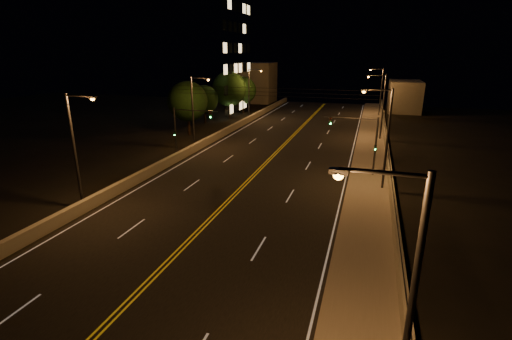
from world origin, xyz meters
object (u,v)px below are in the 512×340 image
(tree_2, at_px, (229,89))
(streetlight_2, at_px, (381,103))
(tree_1, at_px, (204,99))
(streetlight_5, at_px, (195,108))
(streetlight_1, at_px, (384,133))
(streetlight_3, at_px, (380,89))
(building_tower, at_px, (176,38))
(traffic_signal_right, at_px, (365,139))
(traffic_signal_left, at_px, (184,128))
(streetlight_6, at_px, (250,91))
(streetlight_4, at_px, (77,144))
(tree_0, at_px, (188,101))
(streetlight_0, at_px, (401,297))
(tree_3, at_px, (243,90))

(tree_2, bearing_deg, streetlight_2, -22.48)
(tree_1, bearing_deg, streetlight_5, -68.84)
(streetlight_1, relative_size, tree_2, 1.05)
(streetlight_3, distance_m, building_tower, 38.24)
(traffic_signal_right, bearing_deg, streetlight_3, 87.60)
(streetlight_3, relative_size, building_tower, 0.30)
(streetlight_2, relative_size, traffic_signal_left, 1.50)
(traffic_signal_right, bearing_deg, streetlight_6, 126.56)
(streetlight_4, bearing_deg, tree_0, 99.87)
(streetlight_5, xyz_separation_m, traffic_signal_right, (19.87, -5.17, -1.36))
(streetlight_0, xyz_separation_m, streetlight_3, (0.00, 62.65, 0.00))
(streetlight_4, xyz_separation_m, tree_0, (-4.56, 26.20, -0.24))
(streetlight_4, xyz_separation_m, tree_2, (-3.98, 40.90, 0.15))
(streetlight_5, distance_m, traffic_signal_right, 20.58)
(streetlight_0, height_order, streetlight_1, same)
(building_tower, distance_m, tree_2, 14.02)
(traffic_signal_right, height_order, tree_3, tree_3)
(streetlight_6, bearing_deg, tree_3, 119.55)
(streetlight_6, relative_size, traffic_signal_right, 1.50)
(tree_0, relative_size, tree_2, 0.93)
(traffic_signal_right, bearing_deg, streetlight_4, -144.75)
(streetlight_0, height_order, tree_1, streetlight_0)
(streetlight_0, relative_size, tree_0, 1.14)
(streetlight_5, xyz_separation_m, tree_2, (-3.98, 21.69, 0.15))
(streetlight_1, relative_size, tree_1, 1.39)
(streetlight_4, relative_size, tree_3, 1.24)
(streetlight_1, relative_size, streetlight_4, 1.00)
(streetlight_0, relative_size, traffic_signal_left, 1.50)
(traffic_signal_right, relative_size, tree_3, 0.83)
(streetlight_3, height_order, streetlight_5, same)
(traffic_signal_right, bearing_deg, tree_1, 140.79)
(streetlight_3, relative_size, tree_1, 1.39)
(tree_1, height_order, tree_2, tree_2)
(traffic_signal_left, bearing_deg, streetlight_4, -94.66)
(streetlight_3, relative_size, streetlight_4, 1.00)
(streetlight_1, relative_size, streetlight_6, 1.00)
(streetlight_5, relative_size, traffic_signal_left, 1.50)
(streetlight_1, relative_size, traffic_signal_right, 1.50)
(streetlight_0, distance_m, streetlight_3, 62.65)
(tree_2, height_order, tree_3, tree_2)
(streetlight_5, relative_size, building_tower, 0.30)
(streetlight_2, relative_size, streetlight_5, 1.00)
(streetlight_5, bearing_deg, streetlight_1, -21.96)
(streetlight_5, xyz_separation_m, traffic_signal_left, (1.15, -5.17, -1.36))
(streetlight_2, xyz_separation_m, tree_1, (-27.67, 4.96, -1.10))
(streetlight_0, height_order, tree_2, streetlight_0)
(streetlight_0, xyz_separation_m, streetlight_1, (0.00, 22.36, 0.00))
(streetlight_0, relative_size, streetlight_1, 1.00)
(tree_1, xyz_separation_m, tree_3, (2.63, 11.86, 0.46))
(traffic_signal_left, xyz_separation_m, tree_1, (-7.39, 21.31, 0.26))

